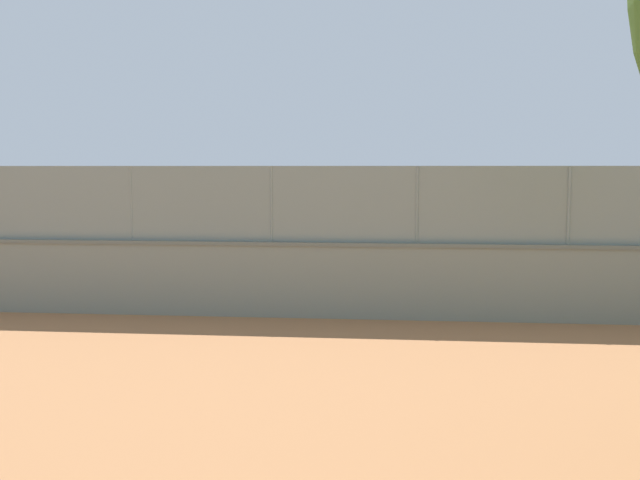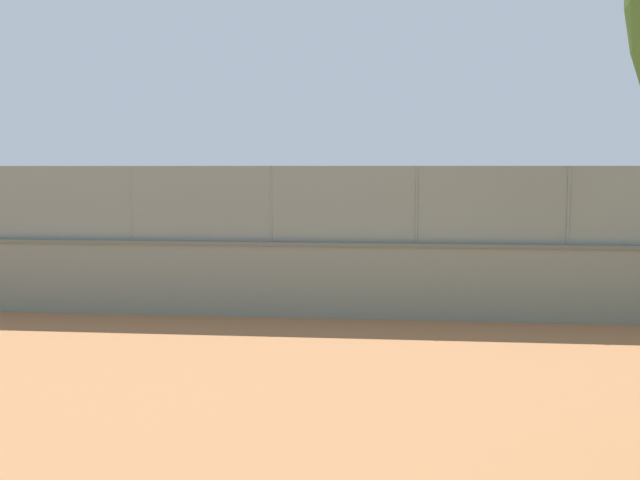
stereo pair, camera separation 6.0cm
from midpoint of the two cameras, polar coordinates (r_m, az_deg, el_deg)
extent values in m
plane|color=#A36B42|center=(25.70, -1.30, -1.69)|extent=(260.00, 260.00, 0.00)
cube|color=gray|center=(16.32, -3.79, -3.11)|extent=(31.83, 0.45, 1.56)
cube|color=slate|center=(16.22, -3.80, -0.24)|extent=(31.83, 0.51, 0.08)
cube|color=gray|center=(16.16, -3.82, 2.77)|extent=(31.19, 0.11, 1.63)
cylinder|color=gray|center=(16.30, 18.35, 2.53)|extent=(0.07, 0.07, 1.63)
cylinder|color=gray|center=(15.93, 7.31, 2.70)|extent=(0.07, 0.07, 1.63)
cylinder|color=gray|center=(16.16, -3.82, 2.77)|extent=(0.07, 0.07, 1.63)
cylinder|color=gray|center=(16.97, -14.27, 2.75)|extent=(0.07, 0.07, 1.63)
cylinder|color=#591919|center=(20.66, -7.18, -2.43)|extent=(0.21, 0.21, 0.77)
cylinder|color=#591919|center=(20.52, -7.56, -2.49)|extent=(0.21, 0.21, 0.77)
cylinder|color=beige|center=(20.51, -7.39, -0.61)|extent=(0.46, 0.46, 0.57)
cylinder|color=brown|center=(20.75, -6.94, -0.22)|extent=(0.51, 0.35, 0.17)
cylinder|color=brown|center=(20.49, -8.57, -0.31)|extent=(0.51, 0.35, 0.17)
sphere|color=brown|center=(20.47, -7.41, 0.49)|extent=(0.22, 0.22, 0.22)
cylinder|color=navy|center=(20.46, -7.41, 0.75)|extent=(0.31, 0.31, 0.05)
cylinder|color=black|center=(20.62, -8.93, -0.28)|extent=(0.28, 0.18, 0.04)
ellipsoid|color=#333338|center=(20.78, -9.36, -0.24)|extent=(0.27, 0.18, 0.24)
cylinder|color=#591919|center=(23.12, 8.71, -1.52)|extent=(0.17, 0.17, 0.83)
cylinder|color=#591919|center=(23.16, 9.20, -1.52)|extent=(0.17, 0.17, 0.83)
cylinder|color=white|center=(23.06, 8.98, 0.26)|extent=(0.39, 0.39, 0.61)
cylinder|color=#D8AD84|center=(22.94, 8.25, 0.55)|extent=(0.18, 0.59, 0.17)
cylinder|color=#D8AD84|center=(22.83, 9.91, 0.50)|extent=(0.18, 0.59, 0.17)
sphere|color=#D8AD84|center=(23.03, 9.00, 1.31)|extent=(0.23, 0.23, 0.23)
cylinder|color=red|center=(23.02, 9.00, 1.56)|extent=(0.28, 0.28, 0.05)
cylinder|color=black|center=(22.66, 10.02, 0.46)|extent=(0.08, 0.30, 0.04)
ellipsoid|color=#333338|center=(22.44, 10.15, 0.41)|extent=(0.08, 0.30, 0.24)
sphere|color=orange|center=(19.58, -4.72, -0.63)|extent=(0.12, 0.12, 0.12)
camera|label=1|loc=(0.03, -90.09, -0.01)|focal=41.94mm
camera|label=2|loc=(0.03, 89.91, 0.01)|focal=41.94mm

